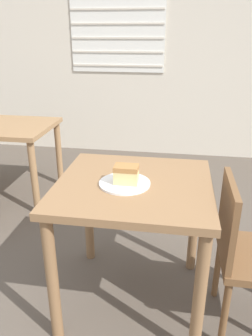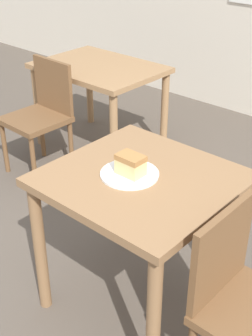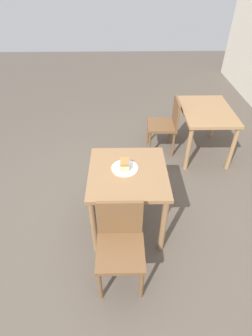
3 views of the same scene
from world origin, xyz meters
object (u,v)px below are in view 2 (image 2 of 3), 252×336
Objects in this scene: chair_far_corner at (42,113)px; plate at (130,174)px; cake_slice at (130,164)px; dining_table_far at (99,79)px; dining_table_near at (141,201)px; chair_near_window at (245,302)px.

plate is at bearing -22.79° from chair_far_corner.
chair_far_corner is 3.19× the size of plate.
cake_slice is at bearing -30.70° from plate.
cake_slice is at bearing -41.07° from dining_table_far.
dining_table_near is 0.96× the size of chair_near_window.
cake_slice reaches higher than chair_near_window.
cake_slice is (-0.65, 0.05, 0.36)m from chair_near_window.
dining_table_far is 2.38m from chair_near_window.
chair_far_corner is at bearing 155.95° from plate.
chair_near_window is 0.72m from plate.
chair_far_corner is 1.62m from cake_slice.
chair_far_corner is at bearing -96.19° from dining_table_far.
plate is (1.37, -1.20, 0.18)m from dining_table_far.
chair_near_window reaches higher than plate.
dining_table_near is 0.96× the size of chair_far_corner.
dining_table_far is at bearing 58.32° from chair_near_window.
dining_table_near is at bearing -39.52° from dining_table_far.
dining_table_far is at bearing 138.88° from plate.
chair_far_corner reaches higher than plate.
plate is at bearing -41.12° from dining_table_far.
cake_slice is (1.38, -1.20, 0.23)m from dining_table_far.
chair_far_corner reaches higher than dining_table_far.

